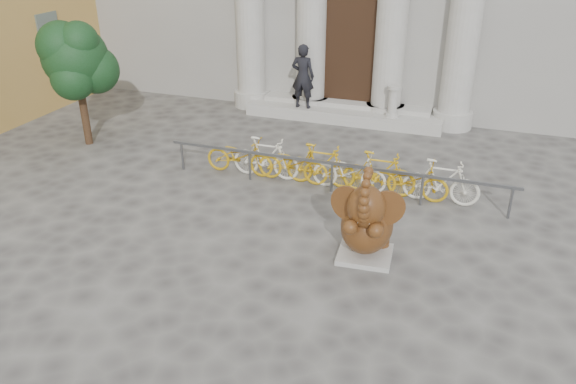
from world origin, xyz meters
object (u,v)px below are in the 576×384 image
(bike_rack, at_px, (334,167))
(tree, at_px, (76,60))
(elephant_statue, at_px, (367,224))
(pedestrian, at_px, (303,76))

(bike_rack, xyz_separation_m, tree, (-7.07, 0.43, 1.82))
(tree, bearing_deg, bike_rack, -3.48)
(elephant_statue, bearing_deg, pedestrian, 111.71)
(elephant_statue, distance_m, pedestrian, 7.99)
(elephant_statue, relative_size, tree, 0.58)
(bike_rack, distance_m, pedestrian, 5.02)
(tree, distance_m, pedestrian, 6.38)
(bike_rack, height_order, pedestrian, pedestrian)
(elephant_statue, distance_m, tree, 9.10)
(pedestrian, bearing_deg, elephant_statue, 115.74)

